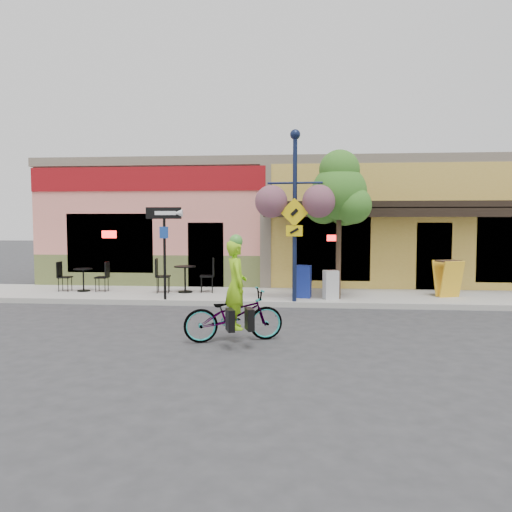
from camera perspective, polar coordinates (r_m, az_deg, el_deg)
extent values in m
plane|color=#2D2D30|center=(13.15, 4.38, -6.28)|extent=(90.00, 90.00, 0.00)
cube|color=#9E9B93|center=(15.11, 4.50, -4.65)|extent=(24.00, 3.00, 0.15)
cube|color=#A8A59E|center=(13.68, 4.42, -5.56)|extent=(24.00, 0.12, 0.15)
imported|color=maroon|center=(9.81, -2.57, -6.77)|extent=(2.07, 1.25, 1.03)
imported|color=#8DD516|center=(9.74, -2.29, -4.74)|extent=(0.59, 0.73, 1.73)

